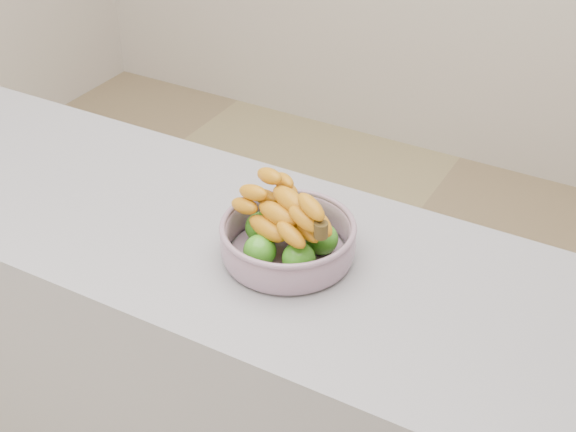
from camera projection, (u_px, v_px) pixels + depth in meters
name	position (u px, v px, depth m)	size (l,w,h in m)	color
counter	(199.00, 371.00, 1.99)	(2.00, 0.60, 0.90)	#9C9CA4
fruit_bowl	(288.00, 236.00, 1.61)	(0.28, 0.28, 0.16)	#AAB4CC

